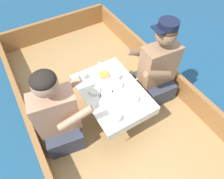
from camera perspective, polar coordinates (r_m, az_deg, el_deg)
name	(u,v)px	position (r m, az deg, el deg)	size (l,w,h in m)	color
ground_plane	(114,126)	(2.64, 0.54, -10.27)	(60.00, 60.00, 0.00)	navy
boat_deck	(114,121)	(2.53, 0.56, -8.88)	(1.83, 3.77, 0.25)	#A87F4C
gunwale_port	(39,146)	(2.21, -20.14, -15.02)	(0.06, 3.77, 0.28)	#936033
gunwale_starboard	(173,79)	(2.70, 16.92, 2.81)	(0.06, 3.77, 0.28)	#936033
bow_coaming	(56,27)	(3.56, -15.79, 16.77)	(1.71, 0.06, 0.33)	#936033
cockpit_table	(112,93)	(2.14, 0.00, -1.08)	(0.61, 0.86, 0.42)	#B2B2B7
person_port	(58,116)	(1.99, -15.12, -7.45)	(0.57, 0.51, 1.00)	#333847
person_starboard	(157,69)	(2.36, 12.77, 5.68)	(0.55, 0.48, 1.05)	#333847
plate_sandwich	(104,76)	(2.23, -2.30, 3.77)	(0.22, 0.22, 0.01)	silver
plate_bread	(112,104)	(1.99, 0.01, -4.14)	(0.15, 0.15, 0.01)	silver
sandwich	(104,75)	(2.21, -2.33, 4.26)	(0.12, 0.11, 0.05)	tan
bowl_port_near	(116,85)	(2.12, 1.24, 1.30)	(0.14, 0.14, 0.04)	silver
bowl_starboard_near	(133,98)	(2.02, 6.03, -2.47)	(0.12, 0.12, 0.04)	silver
bowl_center_far	(94,90)	(2.08, -5.09, -0.25)	(0.12, 0.12, 0.04)	silver
coffee_cup_port	(117,118)	(1.87, 1.55, -8.23)	(0.10, 0.07, 0.06)	silver
coffee_cup_starboard	(83,77)	(2.21, -8.25, 3.66)	(0.10, 0.07, 0.06)	silver
tin_can	(118,77)	(2.20, 1.74, 3.70)	(0.07, 0.07, 0.05)	silver
utensil_spoon_starboard	(129,82)	(2.18, 4.86, 2.16)	(0.17, 0.03, 0.01)	silver
utensil_spoon_center	(102,64)	(2.38, -2.91, 7.32)	(0.10, 0.15, 0.01)	silver
utensil_spoon_port	(129,89)	(2.12, 4.90, 0.28)	(0.16, 0.09, 0.01)	silver
utensil_fork_starboard	(109,95)	(2.07, -0.72, -1.49)	(0.16, 0.08, 0.00)	silver
utensil_fork_port	(99,99)	(2.03, -3.77, -2.85)	(0.14, 0.13, 0.00)	silver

